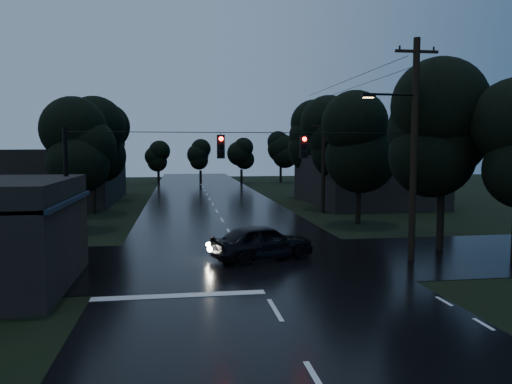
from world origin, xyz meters
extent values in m
plane|color=black|center=(0.00, 0.00, 0.00)|extent=(160.00, 160.00, 0.00)
cube|color=black|center=(0.00, 30.00, 0.00)|extent=(12.00, 120.00, 0.02)
cube|color=black|center=(0.00, 12.00, 0.00)|extent=(60.00, 9.00, 0.02)
cube|color=black|center=(-7.00, 9.00, 3.20)|extent=(0.30, 7.00, 0.15)
cylinder|color=black|center=(-7.20, 6.00, 1.50)|extent=(0.10, 0.10, 3.00)
cylinder|color=black|center=(-7.20, 12.00, 1.50)|extent=(0.10, 0.10, 3.00)
cube|color=#FFD666|center=(-7.05, 7.50, 2.50)|extent=(0.06, 1.60, 0.50)
cube|color=#FFD666|center=(-7.05, 10.20, 2.50)|extent=(0.06, 1.20, 0.50)
cube|color=black|center=(14.00, 34.00, 2.20)|extent=(10.00, 14.00, 4.40)
cube|color=black|center=(-14.00, 40.00, 2.50)|extent=(10.00, 16.00, 5.00)
cylinder|color=black|center=(7.50, 11.00, 5.00)|extent=(0.30, 0.30, 10.00)
cube|color=black|center=(7.50, 11.00, 9.40)|extent=(2.00, 0.12, 0.12)
cylinder|color=black|center=(6.40, 11.00, 7.50)|extent=(2.20, 0.10, 0.10)
cube|color=black|center=(5.30, 11.00, 7.45)|extent=(0.60, 0.25, 0.18)
cube|color=#FFB266|center=(5.30, 11.00, 7.35)|extent=(0.45, 0.18, 0.03)
cylinder|color=black|center=(8.30, 28.00, 3.75)|extent=(0.30, 0.30, 7.50)
cube|color=black|center=(8.30, 28.00, 6.90)|extent=(2.00, 0.12, 0.12)
cylinder|color=black|center=(-7.50, 11.00, 3.00)|extent=(0.18, 0.18, 6.00)
cylinder|color=black|center=(0.00, 11.00, 5.80)|extent=(15.00, 0.03, 0.03)
cube|color=black|center=(-1.20, 11.00, 5.20)|extent=(0.32, 0.25, 1.00)
sphere|color=#FF0C07|center=(-1.20, 10.85, 5.20)|extent=(0.18, 0.18, 0.18)
cube|color=black|center=(2.40, 11.00, 5.20)|extent=(0.32, 0.25, 1.00)
sphere|color=#FF0C07|center=(2.40, 10.85, 5.20)|extent=(0.18, 0.18, 0.18)
cylinder|color=black|center=(10.00, 13.00, 1.40)|extent=(0.36, 0.36, 2.80)
sphere|color=black|center=(10.00, 13.00, 4.80)|extent=(4.48, 4.48, 4.48)
sphere|color=black|center=(10.00, 13.00, 6.00)|extent=(4.48, 4.48, 4.48)
sphere|color=black|center=(10.00, 13.00, 7.20)|extent=(4.48, 4.48, 4.48)
cylinder|color=black|center=(-9.00, 22.00, 1.22)|extent=(0.36, 0.36, 2.45)
sphere|color=black|center=(-9.00, 22.00, 4.20)|extent=(3.92, 3.92, 3.92)
sphere|color=black|center=(-9.00, 22.00, 5.25)|extent=(3.92, 3.92, 3.92)
sphere|color=black|center=(-9.00, 22.00, 6.30)|extent=(3.92, 3.92, 3.92)
cylinder|color=black|center=(-9.60, 30.00, 1.31)|extent=(0.36, 0.36, 2.62)
sphere|color=black|center=(-9.60, 30.00, 4.50)|extent=(4.20, 4.20, 4.20)
sphere|color=black|center=(-9.60, 30.00, 5.62)|extent=(4.20, 4.20, 4.20)
sphere|color=black|center=(-9.60, 30.00, 6.75)|extent=(4.20, 4.20, 4.20)
cylinder|color=black|center=(-10.20, 40.00, 1.40)|extent=(0.36, 0.36, 2.80)
sphere|color=black|center=(-10.20, 40.00, 4.80)|extent=(4.48, 4.48, 4.48)
sphere|color=black|center=(-10.20, 40.00, 6.00)|extent=(4.48, 4.48, 4.48)
sphere|color=black|center=(-10.20, 40.00, 7.20)|extent=(4.48, 4.48, 4.48)
cylinder|color=black|center=(9.00, 22.00, 1.31)|extent=(0.36, 0.36, 2.62)
sphere|color=black|center=(9.00, 22.00, 4.50)|extent=(4.20, 4.20, 4.20)
sphere|color=black|center=(9.00, 22.00, 5.62)|extent=(4.20, 4.20, 4.20)
sphere|color=black|center=(9.00, 22.00, 6.75)|extent=(4.20, 4.20, 4.20)
cylinder|color=black|center=(9.60, 30.00, 1.40)|extent=(0.36, 0.36, 2.80)
sphere|color=black|center=(9.60, 30.00, 4.80)|extent=(4.48, 4.48, 4.48)
sphere|color=black|center=(9.60, 30.00, 6.00)|extent=(4.48, 4.48, 4.48)
sphere|color=black|center=(9.60, 30.00, 7.20)|extent=(4.48, 4.48, 4.48)
cylinder|color=black|center=(10.20, 40.00, 1.49)|extent=(0.36, 0.36, 2.97)
sphere|color=black|center=(10.20, 40.00, 5.10)|extent=(4.76, 4.76, 4.76)
sphere|color=black|center=(10.20, 40.00, 6.38)|extent=(4.76, 4.76, 4.76)
sphere|color=black|center=(10.20, 40.00, 7.65)|extent=(4.76, 4.76, 4.76)
imported|color=black|center=(0.80, 12.31, 0.82)|extent=(5.20, 3.40, 1.65)
camera|label=1|loc=(-2.93, -10.15, 5.14)|focal=35.00mm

